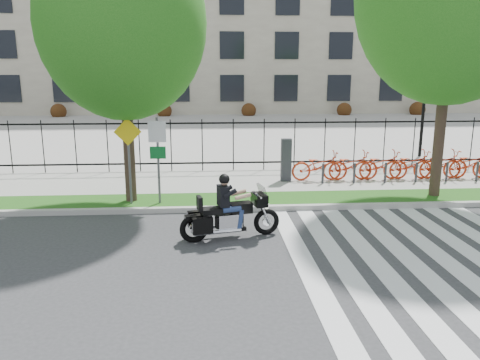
{
  "coord_description": "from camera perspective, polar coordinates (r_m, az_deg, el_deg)",
  "views": [
    {
      "loc": [
        0.23,
        -8.74,
        3.87
      ],
      "look_at": [
        1.04,
        3.0,
        1.17
      ],
      "focal_mm": 35.0,
      "sensor_mm": 36.0,
      "label": 1
    }
  ],
  "objects": [
    {
      "name": "ground",
      "position": [
        9.56,
        -5.06,
        -11.0
      ],
      "size": [
        120.0,
        120.0,
        0.0
      ],
      "primitive_type": "plane",
      "color": "#323234",
      "rests_on": "ground"
    },
    {
      "name": "curb",
      "position": [
        13.39,
        -4.76,
        -3.58
      ],
      "size": [
        60.0,
        0.2,
        0.15
      ],
      "primitive_type": "cube",
      "color": "#AAA8A0",
      "rests_on": "ground"
    },
    {
      "name": "grass_verge",
      "position": [
        14.21,
        -4.71,
        -2.61
      ],
      "size": [
        60.0,
        1.5,
        0.15
      ],
      "primitive_type": "cube",
      "color": "#1D5415",
      "rests_on": "ground"
    },
    {
      "name": "sidewalk",
      "position": [
        16.63,
        -4.61,
        -0.31
      ],
      "size": [
        60.0,
        3.5,
        0.15
      ],
      "primitive_type": "cube",
      "color": "#9A9790",
      "rests_on": "ground"
    },
    {
      "name": "plaza",
      "position": [
        33.96,
        -4.32,
        6.42
      ],
      "size": [
        80.0,
        34.0,
        0.1
      ],
      "primitive_type": "cube",
      "color": "#9A9790",
      "rests_on": "ground"
    },
    {
      "name": "crosswalk_stripes",
      "position": [
        10.6,
        22.4,
        -9.47
      ],
      "size": [
        5.7,
        8.0,
        0.01
      ],
      "primitive_type": null,
      "color": "silver",
      "rests_on": "ground"
    },
    {
      "name": "iron_fence",
      "position": [
        18.15,
        -4.62,
        4.26
      ],
      "size": [
        30.0,
        0.06,
        2.0
      ],
      "primitive_type": null,
      "color": "black",
      "rests_on": "sidewalk"
    },
    {
      "name": "office_building",
      "position": [
        54.0,
        -4.4,
        19.36
      ],
      "size": [
        60.0,
        21.9,
        20.15
      ],
      "color": "#9F9380",
      "rests_on": "ground"
    },
    {
      "name": "lamp_post_right",
      "position": [
        22.94,
        21.66,
        10.37
      ],
      "size": [
        1.06,
        0.7,
        4.25
      ],
      "color": "black",
      "rests_on": "ground"
    },
    {
      "name": "street_tree_1",
      "position": [
        13.95,
        -14.17,
        18.04
      ],
      "size": [
        4.66,
        4.66,
        7.75
      ],
      "color": "#31211B",
      "rests_on": "grass_verge"
    },
    {
      "name": "bike_share_station",
      "position": [
        17.76,
        19.91,
        1.78
      ],
      "size": [
        8.97,
        0.89,
        1.5
      ],
      "color": "#2D2D33",
      "rests_on": "sidewalk"
    },
    {
      "name": "sign_pole_regulatory",
      "position": [
        13.57,
        -9.99,
        3.69
      ],
      "size": [
        0.5,
        0.09,
        2.5
      ],
      "color": "#59595B",
      "rests_on": "grass_verge"
    },
    {
      "name": "sign_pole_warning",
      "position": [
        13.68,
        -13.42,
        3.62
      ],
      "size": [
        0.78,
        0.09,
        2.49
      ],
      "color": "#59595B",
      "rests_on": "grass_verge"
    },
    {
      "name": "motorcycle_rider",
      "position": [
        11.12,
        -1.21,
        -4.0
      ],
      "size": [
        2.44,
        1.01,
        1.91
      ],
      "color": "black",
      "rests_on": "ground"
    }
  ]
}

